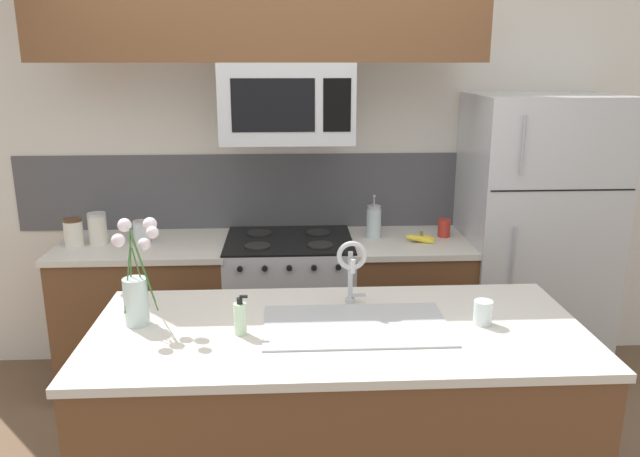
{
  "coord_description": "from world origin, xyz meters",
  "views": [
    {
      "loc": [
        0.0,
        -2.71,
        1.98
      ],
      "look_at": [
        0.16,
        0.27,
        1.16
      ],
      "focal_mm": 35.0,
      "sensor_mm": 36.0,
      "label": 1
    }
  ],
  "objects_px": {
    "banana_bunch": "(421,238)",
    "refrigerator": "(531,240)",
    "coffee_tin": "(444,228)",
    "flower_vase": "(136,287)",
    "storage_jar_short": "(141,232)",
    "storage_jar_tall": "(73,232)",
    "french_press": "(373,222)",
    "microwave": "(286,103)",
    "stove_range": "(289,310)",
    "storage_jar_medium": "(97,228)",
    "dish_soap_bottle": "(239,318)",
    "sink_faucet": "(351,264)",
    "drinking_glass": "(482,312)"
  },
  "relations": [
    {
      "from": "sink_faucet",
      "to": "drinking_glass",
      "type": "distance_m",
      "value": 0.59
    },
    {
      "from": "french_press",
      "to": "microwave",
      "type": "bearing_deg",
      "value": -171.15
    },
    {
      "from": "stove_range",
      "to": "drinking_glass",
      "type": "relative_size",
      "value": 9.16
    },
    {
      "from": "storage_jar_tall",
      "to": "french_press",
      "type": "height_order",
      "value": "french_press"
    },
    {
      "from": "storage_jar_tall",
      "to": "banana_bunch",
      "type": "xyz_separation_m",
      "value": [
        2.06,
        -0.04,
        -0.06
      ]
    },
    {
      "from": "flower_vase",
      "to": "storage_jar_short",
      "type": "bearing_deg",
      "value": 101.79
    },
    {
      "from": "refrigerator",
      "to": "drinking_glass",
      "type": "height_order",
      "value": "refrigerator"
    },
    {
      "from": "coffee_tin",
      "to": "flower_vase",
      "type": "height_order",
      "value": "flower_vase"
    },
    {
      "from": "refrigerator",
      "to": "flower_vase",
      "type": "height_order",
      "value": "refrigerator"
    },
    {
      "from": "drinking_glass",
      "to": "storage_jar_short",
      "type": "bearing_deg",
      "value": 143.13
    },
    {
      "from": "banana_bunch",
      "to": "refrigerator",
      "type": "bearing_deg",
      "value": 6.42
    },
    {
      "from": "microwave",
      "to": "sink_faucet",
      "type": "height_order",
      "value": "microwave"
    },
    {
      "from": "storage_jar_medium",
      "to": "dish_soap_bottle",
      "type": "xyz_separation_m",
      "value": [
        0.93,
        -1.31,
        -0.03
      ]
    },
    {
      "from": "stove_range",
      "to": "microwave",
      "type": "bearing_deg",
      "value": -89.84
    },
    {
      "from": "dish_soap_bottle",
      "to": "flower_vase",
      "type": "xyz_separation_m",
      "value": [
        -0.43,
        0.12,
        0.09
      ]
    },
    {
      "from": "refrigerator",
      "to": "storage_jar_medium",
      "type": "distance_m",
      "value": 2.64
    },
    {
      "from": "stove_range",
      "to": "coffee_tin",
      "type": "distance_m",
      "value": 1.08
    },
    {
      "from": "flower_vase",
      "to": "coffee_tin",
      "type": "bearing_deg",
      "value": 37.7
    },
    {
      "from": "microwave",
      "to": "storage_jar_medium",
      "type": "xyz_separation_m",
      "value": [
        -1.13,
        0.03,
        -0.73
      ]
    },
    {
      "from": "storage_jar_medium",
      "to": "banana_bunch",
      "type": "bearing_deg",
      "value": -2.02
    },
    {
      "from": "storage_jar_short",
      "to": "coffee_tin",
      "type": "distance_m",
      "value": 1.83
    },
    {
      "from": "refrigerator",
      "to": "french_press",
      "type": "height_order",
      "value": "refrigerator"
    },
    {
      "from": "refrigerator",
      "to": "stove_range",
      "type": "bearing_deg",
      "value": -179.24
    },
    {
      "from": "storage_jar_medium",
      "to": "sink_faucet",
      "type": "xyz_separation_m",
      "value": [
        1.4,
        -1.04,
        0.1
      ]
    },
    {
      "from": "stove_range",
      "to": "storage_jar_medium",
      "type": "xyz_separation_m",
      "value": [
        -1.13,
        0.01,
        0.54
      ]
    },
    {
      "from": "stove_range",
      "to": "storage_jar_medium",
      "type": "distance_m",
      "value": 1.25
    },
    {
      "from": "banana_bunch",
      "to": "sink_faucet",
      "type": "relative_size",
      "value": 0.62
    },
    {
      "from": "storage_jar_medium",
      "to": "storage_jar_short",
      "type": "distance_m",
      "value": 0.26
    },
    {
      "from": "sink_faucet",
      "to": "storage_jar_medium",
      "type": "bearing_deg",
      "value": 143.45
    },
    {
      "from": "flower_vase",
      "to": "banana_bunch",
      "type": "bearing_deg",
      "value": 38.11
    },
    {
      "from": "storage_jar_medium",
      "to": "dish_soap_bottle",
      "type": "relative_size",
      "value": 1.14
    },
    {
      "from": "coffee_tin",
      "to": "storage_jar_short",
      "type": "bearing_deg",
      "value": -178.49
    },
    {
      "from": "stove_range",
      "to": "french_press",
      "type": "xyz_separation_m",
      "value": [
        0.52,
        0.06,
        0.55
      ]
    },
    {
      "from": "sink_faucet",
      "to": "drinking_glass",
      "type": "relative_size",
      "value": 3.01
    },
    {
      "from": "stove_range",
      "to": "banana_bunch",
      "type": "bearing_deg",
      "value": -4.32
    },
    {
      "from": "microwave",
      "to": "banana_bunch",
      "type": "relative_size",
      "value": 3.91
    },
    {
      "from": "stove_range",
      "to": "sink_faucet",
      "type": "bearing_deg",
      "value": -75.21
    },
    {
      "from": "storage_jar_tall",
      "to": "flower_vase",
      "type": "height_order",
      "value": "flower_vase"
    },
    {
      "from": "banana_bunch",
      "to": "flower_vase",
      "type": "distance_m",
      "value": 1.81
    },
    {
      "from": "storage_jar_tall",
      "to": "flower_vase",
      "type": "relative_size",
      "value": 0.37
    },
    {
      "from": "refrigerator",
      "to": "storage_jar_tall",
      "type": "xyz_separation_m",
      "value": [
        -2.77,
        -0.04,
        0.1
      ]
    },
    {
      "from": "stove_range",
      "to": "refrigerator",
      "type": "bearing_deg",
      "value": 0.76
    },
    {
      "from": "flower_vase",
      "to": "stove_range",
      "type": "bearing_deg",
      "value": 61.9
    },
    {
      "from": "stove_range",
      "to": "storage_jar_short",
      "type": "xyz_separation_m",
      "value": [
        -0.87,
        0.0,
        0.52
      ]
    },
    {
      "from": "microwave",
      "to": "coffee_tin",
      "type": "relative_size",
      "value": 6.77
    },
    {
      "from": "microwave",
      "to": "banana_bunch",
      "type": "bearing_deg",
      "value": -2.81
    },
    {
      "from": "stove_range",
      "to": "flower_vase",
      "type": "bearing_deg",
      "value": -118.1
    },
    {
      "from": "storage_jar_short",
      "to": "stove_range",
      "type": "bearing_deg",
      "value": -0.13
    },
    {
      "from": "dish_soap_bottle",
      "to": "drinking_glass",
      "type": "height_order",
      "value": "dish_soap_bottle"
    },
    {
      "from": "microwave",
      "to": "banana_bunch",
      "type": "distance_m",
      "value": 1.13
    }
  ]
}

